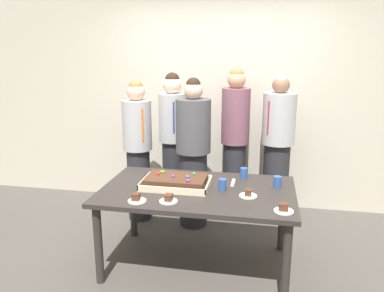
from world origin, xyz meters
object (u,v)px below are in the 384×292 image
at_px(party_table, 198,198).
at_px(person_striped_tie_right, 173,140).
at_px(plated_slice_near_left, 169,199).
at_px(plated_slice_far_right, 284,209).
at_px(drink_cup_middle, 277,182).
at_px(cake_server_utensil, 233,183).
at_px(plated_slice_near_right, 248,194).
at_px(person_serving_front, 277,147).
at_px(drink_cup_nearest, 222,185).
at_px(sheet_cake, 176,182).
at_px(plated_slice_far_left, 137,199).
at_px(person_far_right_suit, 235,140).
at_px(person_left_edge_reaching, 193,152).
at_px(person_green_shirt_behind, 138,149).
at_px(drink_cup_far_end, 244,173).

bearing_deg(party_table, person_striped_tie_right, 113.44).
distance_m(plated_slice_near_left, plated_slice_far_right, 0.91).
relative_size(drink_cup_middle, cake_server_utensil, 0.50).
height_order(plated_slice_near_right, person_serving_front, person_serving_front).
relative_size(drink_cup_nearest, person_striped_tie_right, 0.06).
xyz_separation_m(party_table, sheet_cake, (-0.20, 0.03, 0.13)).
height_order(sheet_cake, plated_slice_far_left, sheet_cake).
height_order(party_table, plated_slice_far_left, plated_slice_far_left).
relative_size(plated_slice_near_right, person_far_right_suit, 0.09).
bearing_deg(person_striped_tie_right, party_table, 8.36).
relative_size(party_table, drink_cup_middle, 16.92).
relative_size(drink_cup_nearest, drink_cup_middle, 1.00).
bearing_deg(plated_slice_far_left, plated_slice_near_right, 17.84).
bearing_deg(person_left_edge_reaching, cake_server_utensil, 39.04).
bearing_deg(person_far_right_suit, cake_server_utensil, 23.16).
height_order(party_table, person_green_shirt_behind, person_green_shirt_behind).
distance_m(plated_slice_far_left, drink_cup_nearest, 0.76).
xyz_separation_m(party_table, person_far_right_suit, (0.22, 1.24, 0.25)).
relative_size(drink_cup_middle, person_serving_front, 0.06).
height_order(party_table, person_far_right_suit, person_far_right_suit).
distance_m(party_table, person_left_edge_reaching, 0.87).
xyz_separation_m(plated_slice_near_right, drink_cup_nearest, (-0.23, 0.11, 0.03)).
bearing_deg(plated_slice_near_right, person_left_edge_reaching, 125.12).
xyz_separation_m(person_far_right_suit, person_left_edge_reaching, (-0.42, -0.42, -0.07)).
xyz_separation_m(plated_slice_far_left, person_left_edge_reaching, (0.24, 1.20, 0.08)).
height_order(person_green_shirt_behind, person_striped_tie_right, person_striped_tie_right).
bearing_deg(sheet_cake, cake_server_utensil, 20.83).
height_order(sheet_cake, drink_cup_middle, sheet_cake).
distance_m(drink_cup_far_end, person_green_shirt_behind, 1.32).
xyz_separation_m(sheet_cake, person_serving_front, (0.91, 1.16, 0.08)).
bearing_deg(plated_slice_near_left, person_far_right_suit, 75.80).
bearing_deg(drink_cup_far_end, plated_slice_far_right, -64.53).
height_order(plated_slice_far_right, drink_cup_nearest, drink_cup_nearest).
distance_m(drink_cup_far_end, person_far_right_suit, 0.89).
relative_size(plated_slice_near_left, drink_cup_far_end, 1.50).
relative_size(cake_server_utensil, person_left_edge_reaching, 0.12).
distance_m(plated_slice_near_left, drink_cup_far_end, 0.90).
distance_m(plated_slice_far_right, person_far_right_suit, 1.68).
xyz_separation_m(sheet_cake, plated_slice_far_left, (-0.23, -0.40, -0.02)).
xyz_separation_m(plated_slice_near_left, plated_slice_far_left, (-0.26, -0.04, 0.00)).
height_order(sheet_cake, plated_slice_far_right, sheet_cake).
bearing_deg(drink_cup_far_end, plated_slice_far_left, -137.40).
bearing_deg(cake_server_utensil, party_table, -143.71).
height_order(plated_slice_far_left, person_serving_front, person_serving_front).
bearing_deg(person_serving_front, drink_cup_middle, 37.15).
height_order(party_table, cake_server_utensil, cake_server_utensil).
height_order(drink_cup_middle, person_striped_tie_right, person_striped_tie_right).
bearing_deg(plated_slice_far_left, party_table, 40.68).
xyz_separation_m(party_table, plated_slice_far_right, (0.73, -0.35, 0.10)).
bearing_deg(person_green_shirt_behind, cake_server_utensil, 22.71).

